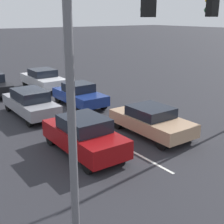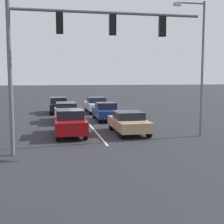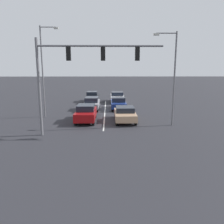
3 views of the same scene
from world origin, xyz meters
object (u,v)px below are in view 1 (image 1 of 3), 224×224
Objects in this scene: car_silver_leftlane_third at (43,79)px; traffic_signal_gantry at (164,31)px; car_navy_leftlane_second at (79,95)px; car_tan_leftlane_front at (151,120)px; car_gray_midlane_second at (30,102)px; car_maroon_midlane_front at (84,135)px.

traffic_signal_gantry reaches higher than car_silver_leftlane_third.
car_tan_leftlane_front is at bearing 92.86° from car_navy_leftlane_second.
car_silver_leftlane_third is at bearing -119.57° from car_gray_midlane_second.
car_tan_leftlane_front is 1.05× the size of car_navy_leftlane_second.
car_navy_leftlane_second is 0.89× the size of car_silver_leftlane_third.
car_silver_leftlane_third is at bearing -88.84° from car_tan_leftlane_front.
car_maroon_midlane_front is at bearing 89.08° from car_gray_midlane_second.
car_maroon_midlane_front is at bearing -0.55° from car_tan_leftlane_front.
car_silver_leftlane_third reaches higher than car_tan_leftlane_front.
car_maroon_midlane_front reaches higher than car_tan_leftlane_front.
traffic_signal_gantry is at bearing 72.05° from car_navy_leftlane_second.
traffic_signal_gantry is at bearing 49.25° from car_tan_leftlane_front.
traffic_signal_gantry is (0.08, 4.46, 4.37)m from car_maroon_midlane_front.
car_tan_leftlane_front is 0.48× the size of traffic_signal_gantry.
car_silver_leftlane_third reaches higher than car_gray_midlane_second.
car_gray_midlane_second reaches higher than car_tan_leftlane_front.
car_gray_midlane_second is at bearing -90.92° from car_maroon_midlane_front.
car_maroon_midlane_front reaches higher than car_gray_midlane_second.
car_maroon_midlane_front is 6.24m from traffic_signal_gantry.
car_maroon_midlane_front is (3.73, -0.04, 0.08)m from car_tan_leftlane_front.
traffic_signal_gantry is (3.57, 16.57, 4.37)m from car_silver_leftlane_third.
car_navy_leftlane_second reaches higher than car_tan_leftlane_front.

